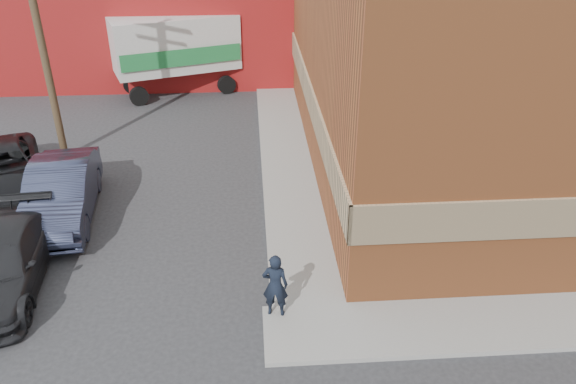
# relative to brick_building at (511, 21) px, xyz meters

# --- Properties ---
(ground) EXTENTS (90.00, 90.00, 0.00)m
(ground) POSITION_rel_brick_building_xyz_m (-8.50, -9.00, -4.68)
(ground) COLOR #28282B
(ground) RESTS_ON ground
(brick_building) EXTENTS (14.25, 18.25, 9.36)m
(brick_building) POSITION_rel_brick_building_xyz_m (0.00, 0.00, 0.00)
(brick_building) COLOR #A05329
(brick_building) RESTS_ON ground
(sidewalk_west) EXTENTS (1.80, 18.00, 0.12)m
(sidewalk_west) POSITION_rel_brick_building_xyz_m (-7.90, 0.00, -4.62)
(sidewalk_west) COLOR gray
(sidewalk_west) RESTS_ON ground
(warehouse) EXTENTS (16.30, 8.30, 5.60)m
(warehouse) POSITION_rel_brick_building_xyz_m (-14.50, 11.00, -1.87)
(warehouse) COLOR maroon
(warehouse) RESTS_ON ground
(utility_pole) EXTENTS (2.00, 0.26, 9.00)m
(utility_pole) POSITION_rel_brick_building_xyz_m (-16.00, 0.00, 0.06)
(utility_pole) COLOR #483724
(utility_pole) RESTS_ON ground
(man) EXTENTS (0.64, 0.48, 1.61)m
(man) POSITION_rel_brick_building_xyz_m (-8.70, -9.25, -3.76)
(man) COLOR black
(man) RESTS_ON sidewalk_south
(sedan) EXTENTS (2.30, 5.18, 1.65)m
(sedan) POSITION_rel_brick_building_xyz_m (-14.80, -4.31, -3.86)
(sedan) COLOR #2D324B
(sedan) RESTS_ON ground
(suv_a) EXTENTS (3.98, 5.44, 1.37)m
(suv_a) POSITION_rel_brick_building_xyz_m (-17.23, -2.23, -4.00)
(suv_a) COLOR black
(suv_a) RESTS_ON ground
(suv_b) EXTENTS (2.38, 5.01, 1.41)m
(suv_b) POSITION_rel_brick_building_xyz_m (-15.34, -7.65, -3.98)
(suv_b) COLOR #232325
(suv_b) RESTS_ON ground
(box_truck) EXTENTS (7.64, 4.49, 3.62)m
(box_truck) POSITION_rel_brick_building_xyz_m (-11.83, 7.24, -2.59)
(box_truck) COLOR silver
(box_truck) RESTS_ON ground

